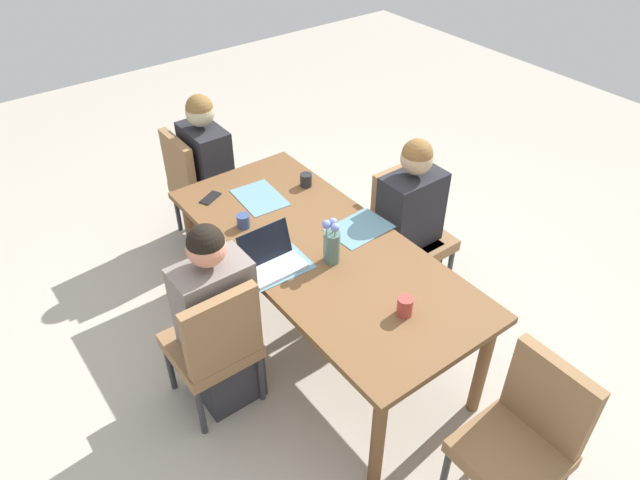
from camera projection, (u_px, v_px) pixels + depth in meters
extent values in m
plane|color=#B2A899|center=(320.00, 336.00, 3.83)|extent=(10.00, 10.00, 0.00)
cube|color=brown|center=(320.00, 250.00, 3.39)|extent=(2.09, 0.91, 0.04)
cylinder|color=brown|center=(193.00, 242.00, 4.05)|extent=(0.07, 0.07, 0.71)
cylinder|color=brown|center=(378.00, 440.00, 2.83)|extent=(0.07, 0.07, 0.71)
cylinder|color=brown|center=(283.00, 205.00, 4.41)|extent=(0.07, 0.07, 0.71)
cylinder|color=brown|center=(482.00, 367.00, 3.18)|extent=(0.07, 0.07, 0.71)
cube|color=olive|center=(211.00, 345.00, 3.23)|extent=(0.44, 0.44, 0.08)
cube|color=olive|center=(223.00, 332.00, 2.95)|extent=(0.06, 0.42, 0.45)
cylinder|color=#333338|center=(170.00, 367.00, 3.40)|extent=(0.04, 0.04, 0.37)
cylinder|color=#333338|center=(227.00, 337.00, 3.58)|extent=(0.04, 0.04, 0.37)
cylinder|color=#333338|center=(201.00, 411.00, 3.16)|extent=(0.04, 0.04, 0.37)
cylinder|color=#333338|center=(261.00, 377.00, 3.34)|extent=(0.04, 0.04, 0.37)
cube|color=#2D2D33|center=(224.00, 362.00, 3.37)|extent=(0.36, 0.34, 0.45)
cube|color=slate|center=(214.00, 302.00, 3.08)|extent=(0.24, 0.40, 0.50)
sphere|color=tan|center=(206.00, 247.00, 2.85)|extent=(0.20, 0.20, 0.20)
sphere|color=black|center=(205.00, 242.00, 2.84)|extent=(0.19, 0.19, 0.19)
cube|color=olive|center=(413.00, 242.00, 3.96)|extent=(0.44, 0.44, 0.08)
cube|color=olive|center=(397.00, 196.00, 3.92)|extent=(0.06, 0.42, 0.45)
cylinder|color=#333338|center=(449.00, 271.00, 4.07)|extent=(0.04, 0.04, 0.37)
cylinder|color=#333338|center=(409.00, 293.00, 3.89)|extent=(0.04, 0.04, 0.37)
cylinder|color=#333338|center=(411.00, 243.00, 4.31)|extent=(0.04, 0.04, 0.37)
cylinder|color=#333338|center=(372.00, 263.00, 4.13)|extent=(0.04, 0.04, 0.37)
cube|color=#2D2D33|center=(404.00, 266.00, 4.05)|extent=(0.36, 0.34, 0.45)
cube|color=#232328|center=(411.00, 209.00, 3.76)|extent=(0.24, 0.40, 0.50)
sphere|color=tan|center=(417.00, 159.00, 3.53)|extent=(0.20, 0.20, 0.20)
sphere|color=brown|center=(417.00, 154.00, 3.51)|extent=(0.19, 0.19, 0.19)
cube|color=olive|center=(207.00, 189.00, 4.47)|extent=(0.44, 0.44, 0.08)
cube|color=olive|center=(179.00, 167.00, 4.22)|extent=(0.42, 0.06, 0.45)
cylinder|color=#333338|center=(220.00, 195.00, 4.82)|extent=(0.04, 0.04, 0.37)
cylinder|color=#333338|center=(244.00, 216.00, 4.58)|extent=(0.04, 0.04, 0.37)
cylinder|color=#333338|center=(177.00, 211.00, 4.64)|extent=(0.04, 0.04, 0.37)
cylinder|color=#333338|center=(200.00, 234.00, 4.40)|extent=(0.04, 0.04, 0.37)
cube|color=#2D2D33|center=(214.00, 213.00, 4.55)|extent=(0.34, 0.36, 0.45)
cube|color=#232328|center=(206.00, 159.00, 4.26)|extent=(0.40, 0.24, 0.50)
sphere|color=tan|center=(200.00, 112.00, 4.03)|extent=(0.20, 0.20, 0.20)
sphere|color=brown|center=(199.00, 108.00, 4.01)|extent=(0.19, 0.19, 0.19)
cube|color=olive|center=(510.00, 454.00, 2.71)|extent=(0.44, 0.44, 0.08)
cube|color=olive|center=(550.00, 398.00, 2.63)|extent=(0.42, 0.06, 0.45)
cylinder|color=#333338|center=(445.00, 473.00, 2.88)|extent=(0.04, 0.04, 0.37)
cylinder|color=#333338|center=(496.00, 432.00, 3.05)|extent=(0.04, 0.04, 0.37)
cylinder|color=#4C6B60|center=(332.00, 247.00, 3.22)|extent=(0.09, 0.09, 0.19)
sphere|color=#6B7FD1|center=(335.00, 228.00, 3.11)|extent=(0.05, 0.05, 0.05)
cylinder|color=#477A3D|center=(335.00, 232.00, 3.13)|extent=(0.01, 0.01, 0.06)
sphere|color=#6B7FD1|center=(333.00, 222.00, 3.13)|extent=(0.05, 0.05, 0.05)
cylinder|color=#477A3D|center=(333.00, 227.00, 3.15)|extent=(0.01, 0.01, 0.07)
sphere|color=#6B7FD1|center=(327.00, 224.00, 3.12)|extent=(0.05, 0.05, 0.05)
cylinder|color=#477A3D|center=(327.00, 229.00, 3.14)|extent=(0.01, 0.01, 0.07)
cube|color=slate|center=(277.00, 266.00, 3.24)|extent=(0.27, 0.37, 0.00)
cube|color=slate|center=(359.00, 228.00, 3.52)|extent=(0.28, 0.37, 0.00)
cube|color=slate|center=(260.00, 198.00, 3.78)|extent=(0.38, 0.29, 0.00)
cube|color=silver|center=(274.00, 266.00, 3.22)|extent=(0.22, 0.32, 0.02)
cube|color=black|center=(265.00, 244.00, 3.21)|extent=(0.07, 0.31, 0.19)
cylinder|color=#232328|center=(306.00, 180.00, 3.87)|extent=(0.08, 0.08, 0.09)
cylinder|color=#AD3D38|center=(405.00, 306.00, 2.92)|extent=(0.08, 0.08, 0.10)
cylinder|color=#33477A|center=(243.00, 221.00, 3.51)|extent=(0.08, 0.08, 0.08)
cube|color=black|center=(210.00, 198.00, 3.77)|extent=(0.13, 0.17, 0.01)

